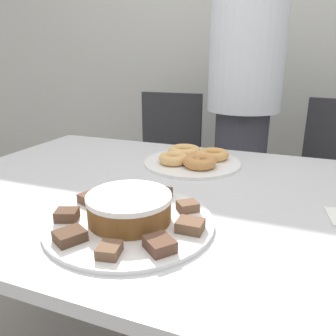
{
  "coord_description": "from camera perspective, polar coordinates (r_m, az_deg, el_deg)",
  "views": [
    {
      "loc": [
        0.3,
        -0.84,
        1.11
      ],
      "look_at": [
        -0.03,
        0.01,
        0.81
      ],
      "focal_mm": 35.0,
      "sensor_mm": 36.0,
      "label": 1
    }
  ],
  "objects": [
    {
      "name": "table",
      "position": [
        0.99,
        1.4,
        -8.34
      ],
      "size": [
        1.51,
        1.0,
        0.75
      ],
      "color": "silver",
      "rests_on": "ground_plane"
    },
    {
      "name": "lamington_5",
      "position": [
        0.9,
        -7.23,
        -4.1
      ],
      "size": [
        0.06,
        0.06,
        0.02
      ],
      "rotation": [
        0.0,
        0.0,
        8.39
      ],
      "color": "brown",
      "rests_on": "plate_cake"
    },
    {
      "name": "lamington_3",
      "position": [
        0.81,
        3.45,
        -6.67
      ],
      "size": [
        0.06,
        0.06,
        0.02
      ],
      "rotation": [
        0.0,
        0.0,
        6.99
      ],
      "color": "brown",
      "rests_on": "plate_cake"
    },
    {
      "name": "lamington_4",
      "position": [
        0.87,
        -1.0,
        -4.45
      ],
      "size": [
        0.05,
        0.05,
        0.03
      ],
      "rotation": [
        0.0,
        0.0,
        7.69
      ],
      "color": "#513828",
      "rests_on": "plate_cake"
    },
    {
      "name": "lamington_7",
      "position": [
        0.79,
        -17.2,
        -7.8
      ],
      "size": [
        0.06,
        0.06,
        0.02
      ],
      "rotation": [
        0.0,
        0.0,
        9.79
      ],
      "color": "#513828",
      "rests_on": "plate_cake"
    },
    {
      "name": "donut_0",
      "position": [
        1.19,
        4.25,
        1.9
      ],
      "size": [
        0.11,
        0.11,
        0.03
      ],
      "color": "tan",
      "rests_on": "plate_donuts"
    },
    {
      "name": "donut_2",
      "position": [
        1.23,
        7.9,
        2.35
      ],
      "size": [
        0.12,
        0.12,
        0.03
      ],
      "color": "tan",
      "rests_on": "plate_donuts"
    },
    {
      "name": "lamington_8",
      "position": [
        0.71,
        -16.71,
        -11.26
      ],
      "size": [
        0.07,
        0.07,
        0.02
      ],
      "rotation": [
        0.0,
        0.0,
        10.48
      ],
      "color": "#513828",
      "rests_on": "plate_cake"
    },
    {
      "name": "donut_1",
      "position": [
        1.13,
        5.57,
        1.1
      ],
      "size": [
        0.12,
        0.12,
        0.04
      ],
      "color": "#C68447",
      "rests_on": "plate_donuts"
    },
    {
      "name": "office_chair_left",
      "position": [
        2.06,
        -0.83,
        -0.65
      ],
      "size": [
        0.45,
        0.45,
        0.91
      ],
      "rotation": [
        0.0,
        0.0,
        0.01
      ],
      "color": "black",
      "rests_on": "ground_plane"
    },
    {
      "name": "frosted_cake",
      "position": [
        0.76,
        -6.74,
        -6.8
      ],
      "size": [
        0.19,
        0.19,
        0.06
      ],
      "color": "brown",
      "rests_on": "plate_cake"
    },
    {
      "name": "donut_3",
      "position": [
        1.25,
        2.88,
        2.92
      ],
      "size": [
        0.13,
        0.13,
        0.04
      ],
      "color": "#E5AD66",
      "rests_on": "plate_donuts"
    },
    {
      "name": "lamington_2",
      "position": [
        0.72,
        3.88,
        -9.96
      ],
      "size": [
        0.06,
        0.05,
        0.02
      ],
      "rotation": [
        0.0,
        0.0,
        6.3
      ],
      "color": "brown",
      "rests_on": "plate_cake"
    },
    {
      "name": "plate_cake",
      "position": [
        0.77,
        -6.64,
        -9.27
      ],
      "size": [
        0.39,
        0.39,
        0.01
      ],
      "color": "white",
      "rests_on": "table"
    },
    {
      "name": "lamington_0",
      "position": [
        0.65,
        -10.45,
        -13.84
      ],
      "size": [
        0.05,
        0.06,
        0.02
      ],
      "rotation": [
        0.0,
        0.0,
        4.9
      ],
      "color": "brown",
      "rests_on": "plate_cake"
    },
    {
      "name": "donut_4",
      "position": [
        1.16,
        0.94,
        1.64
      ],
      "size": [
        0.11,
        0.11,
        0.03
      ],
      "color": "#E5AD66",
      "rests_on": "plate_donuts"
    },
    {
      "name": "plate_donuts",
      "position": [
        1.2,
        4.23,
        0.96
      ],
      "size": [
        0.35,
        0.35,
        0.01
      ],
      "color": "white",
      "rests_on": "table"
    },
    {
      "name": "office_chair_right",
      "position": [
        1.94,
        26.72,
        -3.92
      ],
      "size": [
        0.52,
        0.52,
        0.91
      ],
      "rotation": [
        0.0,
        0.0,
        -0.19
      ],
      "color": "black",
      "rests_on": "ground_plane"
    },
    {
      "name": "lamington_1",
      "position": [
        0.65,
        -1.47,
        -13.15
      ],
      "size": [
        0.08,
        0.07,
        0.02
      ],
      "rotation": [
        0.0,
        0.0,
        5.6
      ],
      "color": "brown",
      "rests_on": "plate_cake"
    },
    {
      "name": "person_standing",
      "position": [
        1.77,
        13.05,
        11.46
      ],
      "size": [
        0.37,
        0.37,
        1.73
      ],
      "color": "#383842",
      "rests_on": "ground_plane"
    },
    {
      "name": "wall_back",
      "position": [
        2.46,
        15.18,
        22.22
      ],
      "size": [
        8.0,
        0.05,
        2.6
      ],
      "color": "beige",
      "rests_on": "ground_plane"
    },
    {
      "name": "lamington_6",
      "position": [
        0.87,
        -13.29,
        -5.21
      ],
      "size": [
        0.07,
        0.06,
        0.02
      ],
      "rotation": [
        0.0,
        0.0,
        9.09
      ],
      "color": "brown",
      "rests_on": "plate_cake"
    }
  ]
}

